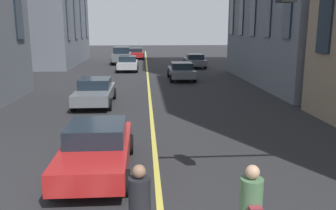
# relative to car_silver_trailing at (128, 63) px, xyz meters

# --- Properties ---
(lane_centre_line) EXTENTS (80.00, 0.16, 0.01)m
(lane_centre_line) POSITION_rel_car_silver_trailing_xyz_m (-11.51, -1.82, -0.70)
(lane_centre_line) COLOR #D8C64C
(lane_centre_line) RESTS_ON ground_plane
(car_silver_trailing) EXTENTS (4.40, 1.95, 1.37)m
(car_silver_trailing) POSITION_rel_car_silver_trailing_xyz_m (0.00, 0.00, 0.00)
(car_silver_trailing) COLOR #B7BABF
(car_silver_trailing) RESTS_ON ground_plane
(car_grey_oncoming) EXTENTS (4.40, 1.95, 1.37)m
(car_grey_oncoming) POSITION_rel_car_silver_trailing_xyz_m (-6.22, -4.42, 0.00)
(car_grey_oncoming) COLOR slate
(car_grey_oncoming) RESTS_ON ground_plane
(car_grey_near) EXTENTS (4.40, 1.95, 1.37)m
(car_grey_near) POSITION_rel_car_silver_trailing_xyz_m (-14.99, 1.09, 0.00)
(car_grey_near) COLOR slate
(car_grey_near) RESTS_ON ground_plane
(car_grey_mid) EXTENTS (4.40, 1.95, 1.37)m
(car_grey_mid) POSITION_rel_car_silver_trailing_xyz_m (2.37, -6.72, 0.00)
(car_grey_mid) COLOR slate
(car_grey_mid) RESTS_ON ground_plane
(car_grey_parked_b) EXTENTS (4.70, 2.14, 1.88)m
(car_grey_parked_b) POSITION_rel_car_silver_trailing_xyz_m (6.64, 0.93, 0.27)
(car_grey_parked_b) COLOR slate
(car_grey_parked_b) RESTS_ON ground_plane
(car_red_parked_a) EXTENTS (4.40, 1.95, 1.37)m
(car_red_parked_a) POSITION_rel_car_silver_trailing_xyz_m (13.07, -0.55, 0.00)
(car_red_parked_a) COLOR #B21E1E
(car_red_parked_a) RESTS_ON ground_plane
(car_red_far) EXTENTS (4.40, 1.95, 1.37)m
(car_red_far) POSITION_rel_car_silver_trailing_xyz_m (-24.05, -0.14, 0.00)
(car_red_far) COLOR #B21E1E
(car_red_far) RESTS_ON ground_plane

